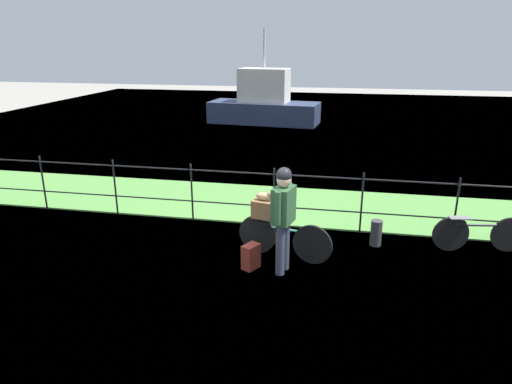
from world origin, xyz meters
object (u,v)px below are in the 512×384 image
(wooden_crate, at_px, (264,209))
(mooring_bollard, at_px, (376,233))
(backpack_on_paving, at_px, (251,256))
(terrier_dog, at_px, (265,196))
(moored_boat_near, at_px, (264,104))
(cyclist_person, at_px, (283,211))
(bicycle_main, at_px, (283,238))
(bicycle_parked, at_px, (479,233))

(wooden_crate, xyz_separation_m, mooring_bollard, (1.87, 0.71, -0.58))
(wooden_crate, relative_size, backpack_on_paving, 0.89)
(terrier_dog, bearing_deg, moored_boat_near, 100.23)
(terrier_dog, relative_size, cyclist_person, 0.19)
(terrier_dog, bearing_deg, bicycle_main, -13.69)
(backpack_on_paving, distance_m, mooring_bollard, 2.35)
(terrier_dog, bearing_deg, bicycle_parked, 12.86)
(cyclist_person, height_order, backpack_on_paving, cyclist_person)
(terrier_dog, distance_m, cyclist_person, 0.67)
(terrier_dog, xyz_separation_m, backpack_on_paving, (-0.13, -0.55, -0.83))
(backpack_on_paving, bearing_deg, bicycle_main, -15.09)
(bicycle_main, relative_size, bicycle_parked, 1.01)
(wooden_crate, relative_size, bicycle_parked, 0.23)
(bicycle_main, xyz_separation_m, wooden_crate, (-0.34, 0.08, 0.46))
(backpack_on_paving, relative_size, mooring_bollard, 0.87)
(mooring_bollard, bearing_deg, backpack_on_paving, -147.58)
(bicycle_main, height_order, mooring_bollard, bicycle_main)
(cyclist_person, bearing_deg, bicycle_main, 96.69)
(wooden_crate, bearing_deg, mooring_bollard, 20.64)
(cyclist_person, xyz_separation_m, mooring_bollard, (1.48, 1.26, -0.77))
(backpack_on_paving, bearing_deg, moored_boat_near, 37.61)
(moored_boat_near, bearing_deg, wooden_crate, -79.87)
(backpack_on_paving, bearing_deg, wooden_crate, 17.37)
(bicycle_parked, bearing_deg, bicycle_main, -164.67)
(moored_boat_near, bearing_deg, bicycle_main, -78.48)
(bicycle_main, bearing_deg, backpack_on_paving, -133.43)
(mooring_bollard, bearing_deg, bicycle_parked, 3.27)
(cyclist_person, relative_size, bicycle_parked, 1.07)
(backpack_on_paving, bearing_deg, terrier_dog, 14.84)
(bicycle_main, relative_size, mooring_bollard, 3.45)
(backpack_on_paving, relative_size, moored_boat_near, 0.08)
(bicycle_parked, bearing_deg, backpack_on_paving, -159.75)
(wooden_crate, bearing_deg, terrier_dog, -13.69)
(backpack_on_paving, xyz_separation_m, moored_boat_near, (-2.17, 13.28, 0.63))
(cyclist_person, height_order, moored_boat_near, moored_boat_near)
(bicycle_main, bearing_deg, bicycle_parked, 15.33)
(wooden_crate, bearing_deg, moored_boat_near, 100.13)
(terrier_dog, bearing_deg, mooring_bollard, 21.04)
(wooden_crate, xyz_separation_m, moored_boat_near, (-2.27, 12.72, 0.03))
(mooring_bollard, xyz_separation_m, moored_boat_near, (-4.15, 12.02, 0.60))
(wooden_crate, xyz_separation_m, bicycle_parked, (3.56, 0.80, -0.48))
(bicycle_main, height_order, moored_boat_near, moored_boat_near)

